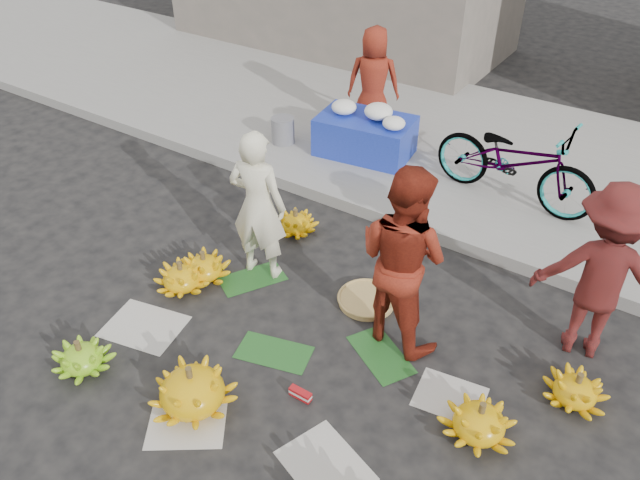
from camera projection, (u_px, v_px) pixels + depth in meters
The scene contains 21 objects.
ground at pixel (296, 344), 5.59m from camera, with size 80.00×80.00×0.00m, color black.
curb at pixel (409, 222), 7.03m from camera, with size 40.00×0.25×0.15m, color gray.
sidewalk at pixel (479, 150), 8.46m from camera, with size 40.00×4.00×0.12m, color gray.
newspaper_scatter at pixel (239, 402), 5.05m from camera, with size 3.20×1.80×0.00m, color beige, non-canonical shape.
banana_leaves at pixel (300, 326), 5.77m from camera, with size 2.00×1.00×0.00m, color #1A4E1C, non-canonical shape.
banana_bunch_0 at pixel (181, 277), 6.13m from camera, with size 0.61×0.61×0.33m.
banana_bunch_1 at pixel (81, 357), 5.27m from camera, with size 0.60×0.60×0.31m.
banana_bunch_2 at pixel (192, 389), 4.91m from camera, with size 0.80×0.80×0.44m.
banana_bunch_4 at pixel (479, 421), 4.71m from camera, with size 0.56×0.56×0.35m.
banana_bunch_5 at pixel (576, 390), 4.99m from camera, with size 0.60×0.60×0.31m.
banana_bunch_6 at pixel (204, 267), 6.26m from camera, with size 0.67×0.67×0.32m.
banana_bunch_7 at pixel (296, 223), 6.93m from camera, with size 0.59×0.59×0.30m.
basket_spare at pixel (367, 300), 6.02m from camera, with size 0.54×0.54×0.06m, color #A68245.
incense_stack at pixel (300, 394), 5.06m from camera, with size 0.19×0.06×0.08m, color #AF1217.
vendor_cream at pixel (258, 206), 5.98m from camera, with size 0.58×0.38×1.58m, color white.
vendor_red at pixel (403, 258), 5.19m from camera, with size 0.84×0.65×1.73m, color maroon.
man_striped at pixel (603, 274), 5.09m from camera, with size 1.06×0.61×1.65m, color maroon.
flower_table at pixel (366, 133), 8.10m from camera, with size 1.29×0.91×0.70m.
grey_bucket at pixel (283, 130), 8.43m from camera, with size 0.31×0.31×0.35m, color slate.
flower_vendor at pixel (373, 81), 8.38m from camera, with size 0.71×0.47×1.46m, color maroon.
bicycle at pixel (515, 161), 7.05m from camera, with size 1.92×0.67×1.01m, color gray.
Camera 1 is at (2.38, -3.20, 4.03)m, focal length 35.00 mm.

